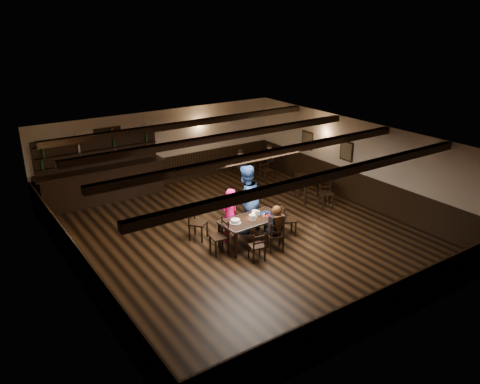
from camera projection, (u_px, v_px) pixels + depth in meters
ground at (242, 235)px, 13.09m from camera, size 10.00×10.00×0.00m
room_shell at (242, 176)px, 12.49m from camera, size 9.02×10.02×2.71m
dining_table at (252, 221)px, 12.34m from camera, size 1.73×0.92×0.75m
chair_near_left at (258, 245)px, 11.58m from camera, size 0.42×0.41×0.78m
chair_near_right at (276, 234)px, 12.04m from camera, size 0.51×0.50×0.85m
chair_end_left at (222, 233)px, 11.97m from camera, size 0.47×0.48×0.93m
chair_end_right at (285, 217)px, 12.94m from camera, size 0.53×0.54×0.90m
chair_far_pushed at (195, 220)px, 12.70m from camera, size 0.62×0.62×0.96m
woman_pink at (230, 215)px, 12.55m from camera, size 0.59×0.43×1.50m
man_blue at (245, 199)px, 12.98m from camera, size 1.06×0.89×1.96m
seated_person at (276, 221)px, 11.97m from camera, size 0.34×0.51×0.83m
cake at (235, 221)px, 12.06m from camera, size 0.30×0.30×0.10m
plate_stack_a at (252, 218)px, 12.18m from camera, size 0.17×0.17×0.16m
plate_stack_b at (255, 213)px, 12.41m from camera, size 0.15×0.15×0.18m
tea_light at (251, 217)px, 12.35m from camera, size 0.05×0.05×0.06m
salt_shaker at (264, 215)px, 12.40m from camera, size 0.04×0.04×0.10m
pepper_shaker at (267, 213)px, 12.51m from camera, size 0.04×0.04×0.10m
drink_glass at (259, 213)px, 12.51m from camera, size 0.08×0.08×0.12m
menu_red at (267, 215)px, 12.52m from camera, size 0.32×0.30×0.00m
menu_blue at (265, 213)px, 12.65m from camera, size 0.34×0.25×0.00m
bar_counter at (103, 179)px, 15.26m from camera, size 4.20×0.70×2.20m
back_table_a at (313, 182)px, 15.30m from camera, size 1.08×1.08×0.75m
back_table_b at (256, 160)px, 17.55m from camera, size 0.82×0.82×0.75m
bg_patron_left at (240, 159)px, 16.97m from camera, size 0.27×0.39×0.75m
bg_patron_right at (269, 153)px, 17.86m from camera, size 0.26×0.37×0.70m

